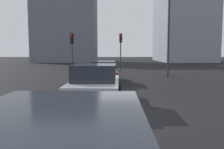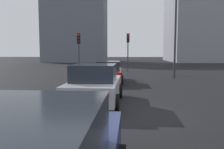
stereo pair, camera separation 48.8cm
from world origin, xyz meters
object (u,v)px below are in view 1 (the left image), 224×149
object	(u,v)px
traffic_light_near_left	(121,44)
traffic_light_near_right	(72,45)
street_lamp_kerbside	(169,16)
car_red_right_lead	(104,72)
car_silver_right_second	(95,85)

from	to	relation	value
traffic_light_near_left	traffic_light_near_right	distance (m)	5.72
traffic_light_near_right	street_lamp_kerbside	world-z (taller)	street_lamp_kerbside
traffic_light_near_left	street_lamp_kerbside	xyz separation A→B (m)	(-5.20, -3.61, 2.04)
traffic_light_near_left	car_red_right_lead	bearing A→B (deg)	-14.75
car_silver_right_second	traffic_light_near_right	xyz separation A→B (m)	(11.04, 2.76, 1.88)
car_red_right_lead	traffic_light_near_left	xyz separation A→B (m)	(8.07, -1.47, 2.11)
traffic_light_near_right	car_silver_right_second	bearing A→B (deg)	12.85
car_silver_right_second	traffic_light_near_left	bearing A→B (deg)	-4.13
car_silver_right_second	street_lamp_kerbside	distance (m)	11.62
traffic_light_near_left	street_lamp_kerbside	distance (m)	6.65
car_red_right_lead	car_silver_right_second	distance (m)	6.69
car_silver_right_second	traffic_light_near_left	xyz separation A→B (m)	(14.76, -1.58, 2.05)
traffic_light_near_right	street_lamp_kerbside	distance (m)	8.38
traffic_light_near_left	street_lamp_kerbside	size ratio (longest dim) A/B	0.47
car_red_right_lead	traffic_light_near_right	size ratio (longest dim) A/B	1.31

